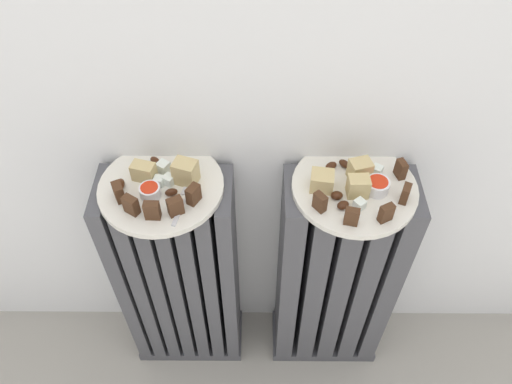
{
  "coord_description": "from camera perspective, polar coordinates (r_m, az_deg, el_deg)",
  "views": [
    {
      "loc": [
        0.0,
        -0.39,
        1.41
      ],
      "look_at": [
        0.0,
        0.28,
        0.66
      ],
      "focal_mm": 35.18,
      "sensor_mm": 36.0,
      "label": 1
    }
  ],
  "objects": [
    {
      "name": "dark_cake_slice_right_0",
      "position": [
        0.95,
        7.08,
        -1.14
      ],
      "size": [
        0.03,
        0.03,
        0.04
      ],
      "primitive_type": "cube",
      "rotation": [
        0.0,
        0.0,
        -0.91
      ],
      "color": "#472B19",
      "rests_on": "plate_right"
    },
    {
      "name": "turkish_delight_left_2",
      "position": [
        1.0,
        -10.05,
        1.37
      ],
      "size": [
        0.03,
        0.03,
        0.02
      ],
      "primitive_type": "cube",
      "rotation": [
        0.0,
        0.0,
        1.05
      ],
      "color": "white",
      "rests_on": "plate_left"
    },
    {
      "name": "medjool_date_left_0",
      "position": [
        1.05,
        -11.56,
        3.46
      ],
      "size": [
        0.03,
        0.03,
        0.01
      ],
      "primitive_type": "ellipsoid",
      "rotation": [
        0.0,
        0.0,
        2.33
      ],
      "color": "#3D1E0F",
      "rests_on": "plate_left"
    },
    {
      "name": "radiator_right",
      "position": [
        1.29,
        8.73,
        -9.8
      ],
      "size": [
        0.29,
        0.14,
        0.66
      ],
      "color": "#47474C",
      "rests_on": "ground_plane"
    },
    {
      "name": "jam_bowl_right",
      "position": [
        1.0,
        13.43,
        0.74
      ],
      "size": [
        0.05,
        0.05,
        0.03
      ],
      "color": "white",
      "rests_on": "plate_right"
    },
    {
      "name": "medjool_date_left_1",
      "position": [
        1.02,
        -15.39,
        0.83
      ],
      "size": [
        0.02,
        0.03,
        0.02
      ],
      "primitive_type": "ellipsoid",
      "rotation": [
        0.0,
        0.0,
        1.59
      ],
      "color": "#3D1E0F",
      "rests_on": "plate_left"
    },
    {
      "name": "turkish_delight_right_1",
      "position": [
        1.04,
        13.41,
        2.41
      ],
      "size": [
        0.03,
        0.03,
        0.02
      ],
      "primitive_type": "cube",
      "rotation": [
        0.0,
        0.0,
        1.0
      ],
      "color": "white",
      "rests_on": "plate_right"
    },
    {
      "name": "dark_cake_slice_left_2",
      "position": [
        0.95,
        -11.94,
        -2.07
      ],
      "size": [
        0.03,
        0.02,
        0.04
      ],
      "primitive_type": "cube",
      "rotation": [
        0.0,
        0.0,
        -0.03
      ],
      "color": "#472B19",
      "rests_on": "plate_left"
    },
    {
      "name": "dark_cake_slice_left_3",
      "position": [
        0.94,
        -9.36,
        -1.62
      ],
      "size": [
        0.03,
        0.03,
        0.04
      ],
      "primitive_type": "cube",
      "rotation": [
        0.0,
        0.0,
        0.5
      ],
      "color": "#472B19",
      "rests_on": "plate_left"
    },
    {
      "name": "turkish_delight_left_0",
      "position": [
        1.01,
        -11.18,
        1.24
      ],
      "size": [
        0.02,
        0.02,
        0.02
      ],
      "primitive_type": "cube",
      "rotation": [
        0.0,
        0.0,
        1.37
      ],
      "color": "white",
      "rests_on": "plate_left"
    },
    {
      "name": "marble_cake_slice_right_0",
      "position": [
        1.01,
        11.54,
        2.45
      ],
      "size": [
        0.05,
        0.04,
        0.04
      ],
      "primitive_type": "cube",
      "rotation": [
        0.0,
        0.0,
        0.28
      ],
      "color": "tan",
      "rests_on": "plate_right"
    },
    {
      "name": "dark_cake_slice_right_3",
      "position": [
        0.99,
        16.43,
        -0.18
      ],
      "size": [
        0.02,
        0.03,
        0.04
      ],
      "primitive_type": "cube",
      "rotation": [
        0.0,
        0.0,
        1.17
      ],
      "color": "#472B19",
      "rests_on": "plate_right"
    },
    {
      "name": "marble_cake_slice_left_1",
      "position": [
        1.02,
        -12.84,
        2.27
      ],
      "size": [
        0.05,
        0.04,
        0.04
      ],
      "primitive_type": "cube",
      "rotation": [
        0.0,
        0.0,
        -0.27
      ],
      "color": "tan",
      "rests_on": "plate_left"
    },
    {
      "name": "turkish_delight_left_1",
      "position": [
        1.03,
        -10.7,
        2.82
      ],
      "size": [
        0.03,
        0.03,
        0.02
      ],
      "primitive_type": "cube",
      "rotation": [
        0.0,
        0.0,
        1.02
      ],
      "color": "white",
      "rests_on": "plate_left"
    },
    {
      "name": "medjool_date_left_2",
      "position": [
        0.98,
        -9.81,
        -0.03
      ],
      "size": [
        0.03,
        0.02,
        0.02
      ],
      "primitive_type": "ellipsoid",
      "rotation": [
        0.0,
        0.0,
        0.26
      ],
      "color": "#3D1E0F",
      "rests_on": "plate_left"
    },
    {
      "name": "medjool_date_right_1",
      "position": [
        0.96,
        9.67,
        -1.48
      ],
      "size": [
        0.03,
        0.03,
        0.01
      ],
      "primitive_type": "ellipsoid",
      "rotation": [
        0.0,
        0.0,
        0.52
      ],
      "color": "#3D1E0F",
      "rests_on": "plate_right"
    },
    {
      "name": "medjool_date_right_2",
      "position": [
        1.04,
        9.83,
        3.18
      ],
      "size": [
        0.03,
        0.03,
        0.01
      ],
      "primitive_type": "ellipsoid",
      "rotation": [
        0.0,
        0.0,
        2.31
      ],
      "color": "#3D1E0F",
      "rests_on": "plate_right"
    },
    {
      "name": "dark_cake_slice_left_0",
      "position": [
        0.99,
        -15.54,
        -0.02
      ],
      "size": [
        0.03,
        0.03,
        0.04
      ],
      "primitive_type": "cube",
      "rotation": [
        0.0,
        0.0,
        -1.1
      ],
      "color": "#472B19",
      "rests_on": "plate_left"
    },
    {
      "name": "plate_right",
      "position": [
        1.01,
        10.93,
        0.48
      ],
      "size": [
        0.25,
        0.25,
        0.01
      ],
      "primitive_type": "cylinder",
      "color": "silver",
      "rests_on": "radiator_right"
    },
    {
      "name": "radiator_left",
      "position": [
        1.29,
        -8.72,
        -9.72
      ],
      "size": [
        0.29,
        0.14,
        0.66
      ],
      "color": "#47474C",
      "rests_on": "ground_plane"
    },
    {
      "name": "plate_left",
      "position": [
        1.02,
        -10.92,
        0.57
      ],
      "size": [
        0.25,
        0.25,
        0.01
      ],
      "primitive_type": "cylinder",
      "color": "silver",
      "rests_on": "radiator_left"
    },
    {
      "name": "dark_cake_slice_left_1",
      "position": [
        0.96,
        -14.23,
        -1.45
      ],
      "size": [
        0.03,
        0.03,
        0.04
      ],
      "primitive_type": "cube",
      "rotation": [
        0.0,
        0.0,
        -0.57
      ],
      "color": "#472B19",
      "rests_on": "plate_left"
    },
    {
      "name": "medjool_date_right_3",
      "position": [
        0.98,
        8.98,
        -0.39
      ],
      "size": [
        0.02,
        0.02,
        0.02
      ],
      "primitive_type": "ellipsoid",
      "rotation": [
        0.0,
        0.0,
        0.03
      ],
      "color": "#3D1E0F",
      "rests_on": "plate_right"
    },
    {
      "name": "marble_cake_slice_left_0",
      "position": [
        0.99,
        -8.21,
        2.25
      ],
      "size": [
        0.05,
        0.05,
        0.05
      ],
      "primitive_type": "cube",
      "rotation": [
        0.0,
        0.0,
        -0.33
      ],
      "color": "tan",
      "rests_on": "plate_left"
    },
    {
      "name": "turkish_delight_right_0",
      "position": [
        0.97,
        11.49,
        -1.37
      ],
      "size": [
        0.03,
        0.03,
        0.02
      ],
      "primitive_type": "cube",
      "rotation": [
        0.0,
        0.0,
        0.66
      ],
      "color": "white",
      "rests_on": "plate_right"
    },
    {
      "name": "marble_cake_slice_right_1",
      "position": [
        0.98,
        11.35,
        0.63
      ],
      "size": [
        0.04,
        0.03,
        0.04
      ],
      "primitive_type": "cube",
      "rotation": [
        0.0,
        0.0,
        0.03
      ],
      "color": "tan",
      "rests_on": "plate_right"
    },
    {
      "name": "dark_cake_slice_right_4",
      "position": [
        1.04,
        15.96,
        2.52
      ],
      "size": [
        0.02,
        0.03,
        0.04
      ],
      "primitive_type": "cube",
      "rotation": [
        0.0,
        0.0,
        1.86
      ],
      "color": "#472B19",
      "rests_on": "plate_right"
    },
    {
      "name": "dark_cake_slice_right_1",
      "position": [
        0.93,
        10.61,
        -2.76
      ],
      "size": [
        0.03,
        0.02,
        0.04
      ],
      "primitive_type": "cube",
      "rotation": [
        0.0,
        0.0,
        -0.21
      ],
      "color": "#472B19",
      "rests_on": "plate_right"
    },
    {
      "name": "jam_bowl_left",
      "position": [
        0.99,
        -12.16,
        0.13
      ],
      "size": [
        0.04,
        0.04,
        0.02
      ],
      "color": "white",
      "rests_on": "plate_left"
    },
    {
      "name": "dark_cake_slice_right_2",
      "position": [
        0.95,
        14.39,
        -2.34
      ],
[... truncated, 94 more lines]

